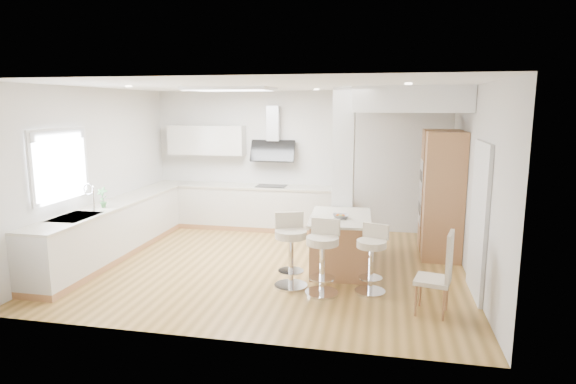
% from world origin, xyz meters
% --- Properties ---
extents(ground, '(6.00, 6.00, 0.00)m').
position_xyz_m(ground, '(0.00, 0.00, 0.00)').
color(ground, '#A97E3F').
rests_on(ground, ground).
extents(ceiling, '(6.00, 5.00, 0.02)m').
position_xyz_m(ceiling, '(0.00, 0.00, 0.00)').
color(ceiling, white).
rests_on(ceiling, ground).
extents(wall_back, '(6.00, 0.04, 2.80)m').
position_xyz_m(wall_back, '(0.00, 2.50, 1.40)').
color(wall_back, beige).
rests_on(wall_back, ground).
extents(wall_left, '(0.04, 5.00, 2.80)m').
position_xyz_m(wall_left, '(-3.00, 0.00, 1.40)').
color(wall_left, beige).
rests_on(wall_left, ground).
extents(wall_right, '(0.04, 5.00, 2.80)m').
position_xyz_m(wall_right, '(3.00, 0.00, 1.40)').
color(wall_right, beige).
rests_on(wall_right, ground).
extents(skylight, '(4.10, 2.10, 0.06)m').
position_xyz_m(skylight, '(-0.79, 0.60, 2.77)').
color(skylight, silver).
rests_on(skylight, ground).
extents(window_left, '(0.06, 1.28, 1.07)m').
position_xyz_m(window_left, '(-2.96, -0.90, 1.69)').
color(window_left, white).
rests_on(window_left, ground).
extents(doorway_right, '(0.05, 1.00, 2.10)m').
position_xyz_m(doorway_right, '(2.97, -0.60, 1.00)').
color(doorway_right, '#3F3631').
rests_on(doorway_right, ground).
extents(counter_left, '(0.63, 4.50, 1.35)m').
position_xyz_m(counter_left, '(-2.70, 0.23, 0.46)').
color(counter_left, '#AA7549').
rests_on(counter_left, ground).
extents(counter_back, '(3.62, 0.63, 2.50)m').
position_xyz_m(counter_back, '(-0.91, 2.22, 0.70)').
color(counter_back, '#AA7549').
rests_on(counter_back, ground).
extents(pillar, '(0.35, 0.35, 2.80)m').
position_xyz_m(pillar, '(1.05, 0.95, 1.40)').
color(pillar, silver).
rests_on(pillar, ground).
extents(soffit, '(1.78, 2.20, 0.40)m').
position_xyz_m(soffit, '(2.10, 1.40, 2.60)').
color(soffit, white).
rests_on(soffit, ground).
extents(oven_column, '(0.63, 1.21, 2.10)m').
position_xyz_m(oven_column, '(2.68, 1.23, 1.05)').
color(oven_column, '#AA7549').
rests_on(oven_column, ground).
extents(peninsula, '(0.99, 1.43, 0.90)m').
position_xyz_m(peninsula, '(1.10, 0.07, 0.42)').
color(peninsula, '#AA7549').
rests_on(peninsula, ground).
extents(bar_stool_a, '(0.60, 0.60, 1.04)m').
position_xyz_m(bar_stool_a, '(0.49, -0.81, 0.58)').
color(bar_stool_a, silver).
rests_on(bar_stool_a, ground).
extents(bar_stool_b, '(0.51, 0.51, 1.01)m').
position_xyz_m(bar_stool_b, '(0.96, -0.98, 0.57)').
color(bar_stool_b, silver).
rests_on(bar_stool_b, ground).
extents(bar_stool_c, '(0.53, 0.53, 0.93)m').
position_xyz_m(bar_stool_c, '(1.60, -0.80, 0.52)').
color(bar_stool_c, silver).
rests_on(bar_stool_c, ground).
extents(dining_chair, '(0.48, 0.48, 1.04)m').
position_xyz_m(dining_chair, '(2.44, -1.36, 0.55)').
color(dining_chair, beige).
rests_on(dining_chair, ground).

